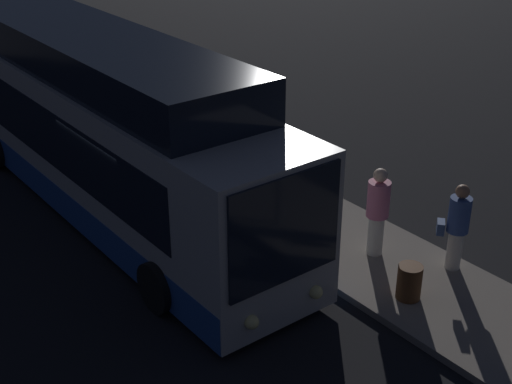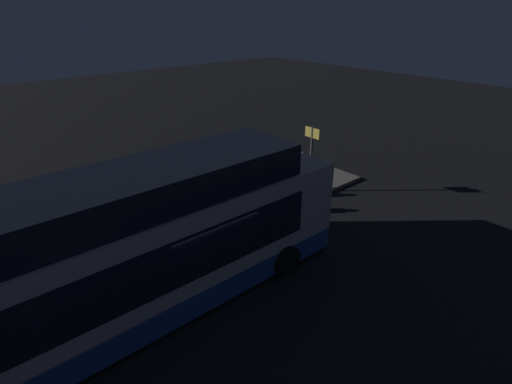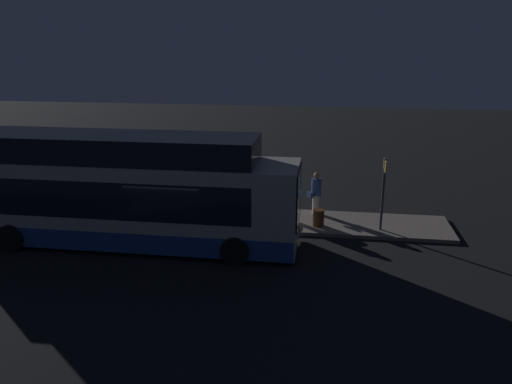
% 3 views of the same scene
% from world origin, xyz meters
% --- Properties ---
extents(ground, '(80.00, 80.00, 0.00)m').
position_xyz_m(ground, '(0.00, 0.00, 0.00)').
color(ground, black).
extents(platform, '(20.00, 2.62, 0.14)m').
position_xyz_m(platform, '(0.00, 2.91, 0.07)').
color(platform, slate).
rests_on(platform, ground).
extents(bus_lead, '(12.18, 2.78, 3.92)m').
position_xyz_m(bus_lead, '(-1.81, 0.04, 1.76)').
color(bus_lead, '#B2ADA8').
rests_on(bus_lead, ground).
extents(passenger_boarding, '(0.59, 0.43, 1.59)m').
position_xyz_m(passenger_boarding, '(2.13, 2.41, 0.99)').
color(passenger_boarding, '#2D2D33').
rests_on(passenger_boarding, platform).
extents(passenger_waiting, '(0.66, 0.63, 1.74)m').
position_xyz_m(passenger_waiting, '(4.81, 3.81, 1.07)').
color(passenger_waiting, silver).
rests_on(passenger_waiting, platform).
extents(passenger_with_bags, '(0.58, 0.58, 1.82)m').
position_xyz_m(passenger_with_bags, '(3.53, 3.03, 1.12)').
color(passenger_with_bags, silver).
rests_on(passenger_with_bags, platform).
extents(suitcase, '(0.39, 0.23, 0.89)m').
position_xyz_m(suitcase, '(1.62, 2.52, 0.47)').
color(suitcase, black).
rests_on(suitcase, platform).
extents(sign_post, '(0.10, 0.75, 2.73)m').
position_xyz_m(sign_post, '(7.29, 2.32, 1.86)').
color(sign_post, '#4C4C51').
rests_on(sign_post, platform).
extents(trash_bin, '(0.44, 0.44, 0.65)m').
position_xyz_m(trash_bin, '(4.96, 2.39, 0.47)').
color(trash_bin, '#593319').
rests_on(trash_bin, platform).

